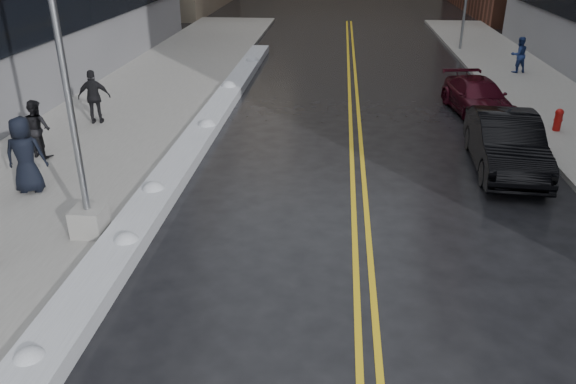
% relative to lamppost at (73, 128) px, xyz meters
% --- Properties ---
extents(ground, '(160.00, 160.00, 0.00)m').
position_rel_lamppost_xyz_m(ground, '(3.30, -2.00, -2.53)').
color(ground, black).
rests_on(ground, ground).
extents(sidewalk_west, '(5.50, 50.00, 0.15)m').
position_rel_lamppost_xyz_m(sidewalk_west, '(-2.45, 8.00, -2.46)').
color(sidewalk_west, gray).
rests_on(sidewalk_west, ground).
extents(lane_line_left, '(0.12, 50.00, 0.01)m').
position_rel_lamppost_xyz_m(lane_line_left, '(5.65, 8.00, -2.53)').
color(lane_line_left, gold).
rests_on(lane_line_left, ground).
extents(lane_line_right, '(0.12, 50.00, 0.01)m').
position_rel_lamppost_xyz_m(lane_line_right, '(5.95, 8.00, -2.53)').
color(lane_line_right, gold).
rests_on(lane_line_right, ground).
extents(snow_ridge, '(0.90, 30.00, 0.34)m').
position_rel_lamppost_xyz_m(snow_ridge, '(0.85, 6.00, -2.36)').
color(snow_ridge, silver).
rests_on(snow_ridge, ground).
extents(lamppost, '(0.65, 0.65, 7.62)m').
position_rel_lamppost_xyz_m(lamppost, '(0.00, 0.00, 0.00)').
color(lamppost, gray).
rests_on(lamppost, sidewalk_west).
extents(fire_hydrant, '(0.26, 0.26, 0.73)m').
position_rel_lamppost_xyz_m(fire_hydrant, '(12.30, 8.00, -1.98)').
color(fire_hydrant, maroon).
rests_on(fire_hydrant, sidewalk_east).
extents(pedestrian_b, '(0.99, 0.89, 1.66)m').
position_rel_lamppost_xyz_m(pedestrian_b, '(-3.27, 4.31, -1.55)').
color(pedestrian_b, black).
rests_on(pedestrian_b, sidewalk_west).
extents(pedestrian_c, '(1.03, 0.76, 1.92)m').
position_rel_lamppost_xyz_m(pedestrian_c, '(-2.35, 1.98, -1.43)').
color(pedestrian_c, black).
rests_on(pedestrian_c, sidewalk_west).
extents(pedestrian_d, '(1.12, 0.65, 1.79)m').
position_rel_lamppost_xyz_m(pedestrian_d, '(-2.89, 7.45, -1.49)').
color(pedestrian_d, black).
rests_on(pedestrian_d, sidewalk_west).
extents(pedestrian_east, '(0.92, 0.81, 1.59)m').
position_rel_lamppost_xyz_m(pedestrian_east, '(13.30, 16.40, -1.59)').
color(pedestrian_east, navy).
rests_on(pedestrian_east, sidewalk_east).
extents(car_black, '(1.90, 4.75, 1.54)m').
position_rel_lamppost_xyz_m(car_black, '(9.82, 4.88, -1.77)').
color(car_black, black).
rests_on(car_black, ground).
extents(car_maroon, '(2.28, 4.43, 1.23)m').
position_rel_lamppost_xyz_m(car_maroon, '(10.20, 10.14, -1.92)').
color(car_maroon, '#370814').
rests_on(car_maroon, ground).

